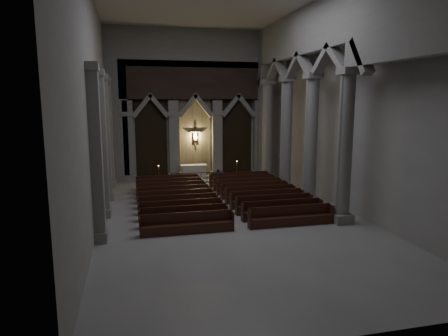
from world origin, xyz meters
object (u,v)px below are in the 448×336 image
object	(u,v)px
altar_rail	(201,176)
pews	(219,199)
candle_stand_left	(159,179)
candle_stand_right	(237,175)
worshipper	(218,178)
altar	(194,171)

from	to	relation	value
altar_rail	pews	size ratio (longest dim) A/B	0.44
candle_stand_left	candle_stand_right	world-z (taller)	candle_stand_right
pews	worshipper	world-z (taller)	worshipper
candle_stand_right	pews	distance (m)	7.51
altar_rail	candle_stand_right	size ratio (longest dim) A/B	2.92
pews	altar_rail	bearing A→B (deg)	90.00
altar_rail	worshipper	bearing A→B (deg)	-57.05
pews	worshipper	distance (m)	4.90
candle_stand_right	pews	bearing A→B (deg)	-113.50
altar_rail	worshipper	size ratio (longest dim) A/B	3.42
candle_stand_right	pews	size ratio (longest dim) A/B	0.15
altar	altar_rail	world-z (taller)	altar
candle_stand_left	pews	distance (m)	7.76
altar	altar_rail	distance (m)	1.90
candle_stand_left	pews	xyz separation A→B (m)	(3.20, -7.07, -0.06)
altar	worshipper	bearing A→B (deg)	-68.99
candle_stand_left	pews	bearing A→B (deg)	-65.62
altar	pews	bearing A→B (deg)	-87.87
candle_stand_right	altar_rail	bearing A→B (deg)	-169.78
worshipper	pews	bearing A→B (deg)	-99.05
altar	pews	size ratio (longest dim) A/B	0.20
altar	pews	world-z (taller)	altar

